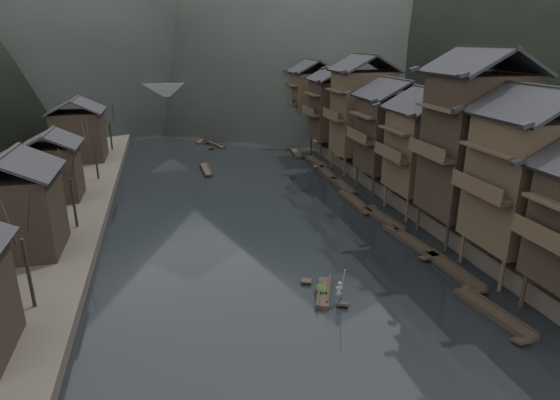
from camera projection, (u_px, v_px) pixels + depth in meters
name	position (u px, v px, depth m)	size (l,w,h in m)	color
water	(299.00, 292.00, 34.04)	(300.00, 300.00, 0.00)	black
right_bank	(434.00, 143.00, 78.37)	(40.00, 200.00, 1.80)	#2D2823
stilt_houses	(400.00, 118.00, 52.79)	(9.00, 67.60, 17.09)	black
left_houses	(44.00, 165.00, 46.00)	(8.10, 53.20, 8.73)	black
bare_trees	(73.00, 172.00, 42.14)	(3.42, 59.71, 6.84)	black
moored_sampans	(332.00, 178.00, 60.88)	(2.94, 71.94, 0.47)	black
midriver_boats	(217.00, 143.00, 81.66)	(12.07, 42.88, 0.45)	black
stone_bridge	(205.00, 100.00, 98.43)	(40.00, 6.00, 9.00)	#4C4C4F
hero_sampan	(324.00, 292.00, 33.58)	(2.41, 4.43, 0.43)	black
cargo_heap	(322.00, 285.00, 33.57)	(0.98, 1.29, 0.59)	black
boatman	(339.00, 289.00, 32.06)	(0.57, 0.37, 1.56)	#5D5D60
bamboo_pole	(344.00, 253.00, 31.22)	(0.06, 0.06, 4.40)	#8C7A51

